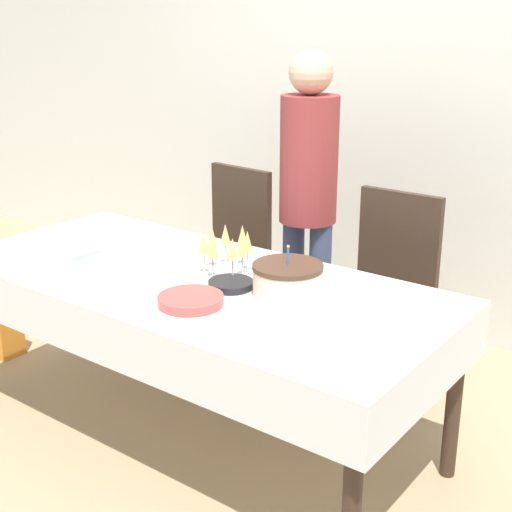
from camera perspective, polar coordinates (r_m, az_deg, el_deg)
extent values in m
plane|color=tan|center=(3.19, -4.78, -14.12)|extent=(12.00, 12.00, 0.00)
cube|color=silver|center=(4.08, 10.68, 13.08)|extent=(8.00, 0.05, 2.70)
cube|color=white|center=(2.86, -5.16, -1.95)|extent=(2.07, 0.90, 0.03)
cube|color=white|center=(2.90, -5.11, -3.62)|extent=(2.10, 0.93, 0.21)
cylinder|color=#38281E|center=(2.26, 7.69, -18.87)|extent=(0.06, 0.06, 0.70)
cylinder|color=#38281E|center=(3.90, -11.84, -2.34)|extent=(0.06, 0.06, 0.70)
cylinder|color=#38281E|center=(2.86, 15.59, -10.68)|extent=(0.06, 0.06, 0.70)
cube|color=#38281E|center=(3.74, -3.19, -1.17)|extent=(0.46, 0.46, 0.04)
cube|color=#38281E|center=(3.79, -1.21, 3.40)|extent=(0.40, 0.07, 0.50)
cylinder|color=#38281E|center=(3.59, -3.12, -6.13)|extent=(0.04, 0.04, 0.44)
cylinder|color=#38281E|center=(3.83, -6.94, -4.60)|extent=(0.04, 0.04, 0.44)
cylinder|color=#38281E|center=(3.83, 0.70, -4.47)|extent=(0.04, 0.04, 0.44)
cylinder|color=#38281E|center=(4.06, -3.13, -3.13)|extent=(0.04, 0.04, 0.44)
cube|color=#38281E|center=(3.26, 9.50, -4.48)|extent=(0.43, 0.43, 0.04)
cube|color=#38281E|center=(3.32, 11.35, 0.86)|extent=(0.40, 0.04, 0.50)
cylinder|color=#38281E|center=(3.14, 10.58, -10.28)|extent=(0.04, 0.04, 0.44)
cylinder|color=#38281E|center=(3.30, 4.99, -8.55)|extent=(0.04, 0.04, 0.44)
cylinder|color=#38281E|center=(3.43, 13.41, -7.88)|extent=(0.04, 0.04, 0.44)
cylinder|color=#38281E|center=(3.58, 8.16, -6.42)|extent=(0.04, 0.04, 0.44)
cylinder|color=beige|center=(2.62, 2.54, -2.21)|extent=(0.26, 0.26, 0.11)
cylinder|color=#4C3323|center=(2.60, 2.56, -0.86)|extent=(0.26, 0.26, 0.02)
cylinder|color=#3F72D8|center=(2.58, 2.58, -0.04)|extent=(0.01, 0.01, 0.06)
sphere|color=#F9CC4C|center=(2.57, 2.59, 0.76)|extent=(0.01, 0.01, 0.01)
cylinder|color=silver|center=(2.88, -2.31, -1.39)|extent=(0.32, 0.32, 0.01)
cylinder|color=silver|center=(2.84, -1.08, -1.59)|extent=(0.05, 0.05, 0.00)
cylinder|color=silver|center=(2.82, -1.09, -0.74)|extent=(0.01, 0.01, 0.08)
cone|color=#E0CC72|center=(2.80, -1.10, 0.91)|extent=(0.04, 0.04, 0.08)
cylinder|color=silver|center=(2.88, -0.69, -1.25)|extent=(0.05, 0.05, 0.00)
cylinder|color=silver|center=(2.87, -0.69, -0.41)|extent=(0.01, 0.01, 0.08)
cone|color=#E0CC72|center=(2.84, -0.70, 1.21)|extent=(0.04, 0.04, 0.08)
cylinder|color=silver|center=(2.96, -1.08, -0.70)|extent=(0.05, 0.05, 0.00)
cylinder|color=silver|center=(2.95, -1.08, 0.11)|extent=(0.01, 0.01, 0.08)
cone|color=#E0CC72|center=(2.92, -1.09, 1.70)|extent=(0.04, 0.04, 0.08)
cylinder|color=silver|center=(2.98, -2.43, -0.60)|extent=(0.05, 0.05, 0.00)
cylinder|color=silver|center=(2.96, -2.45, 0.21)|extent=(0.01, 0.01, 0.08)
cone|color=#E0CC72|center=(2.94, -2.47, 1.78)|extent=(0.04, 0.04, 0.08)
cylinder|color=silver|center=(2.94, -3.47, -0.88)|extent=(0.05, 0.05, 0.00)
cylinder|color=silver|center=(2.93, -3.49, -0.06)|extent=(0.01, 0.01, 0.08)
cone|color=#E0CC72|center=(2.90, -3.52, 1.53)|extent=(0.04, 0.04, 0.08)
cylinder|color=silver|center=(2.87, -4.15, -1.41)|extent=(0.05, 0.05, 0.00)
cylinder|color=silver|center=(2.85, -4.17, -0.57)|extent=(0.01, 0.01, 0.08)
cone|color=#E0CC72|center=(2.83, -4.21, 1.06)|extent=(0.04, 0.04, 0.08)
cylinder|color=silver|center=(2.82, -3.46, -1.77)|extent=(0.05, 0.05, 0.00)
cylinder|color=silver|center=(2.80, -3.48, -0.92)|extent=(0.01, 0.01, 0.08)
cone|color=#E0CC72|center=(2.77, -3.51, 0.74)|extent=(0.04, 0.04, 0.08)
cylinder|color=silver|center=(2.79, -1.86, -1.91)|extent=(0.05, 0.05, 0.00)
cylinder|color=silver|center=(2.78, -1.87, -1.05)|extent=(0.01, 0.01, 0.08)
cone|color=#E0CC72|center=(2.75, -1.89, 0.62)|extent=(0.04, 0.04, 0.08)
cylinder|color=#CC4C47|center=(2.58, -5.24, -3.83)|extent=(0.24, 0.24, 0.01)
cylinder|color=#CC4C47|center=(2.58, -5.25, -3.69)|extent=(0.24, 0.24, 0.01)
cylinder|color=#CC4C47|center=(2.58, -5.25, -3.55)|extent=(0.24, 0.24, 0.01)
cylinder|color=#CC4C47|center=(2.58, -5.26, -3.40)|extent=(0.24, 0.24, 0.01)
cylinder|color=#CC4C47|center=(2.57, -5.26, -3.26)|extent=(0.24, 0.24, 0.01)
cylinder|color=black|center=(2.73, -2.08, -2.50)|extent=(0.17, 0.17, 0.01)
cylinder|color=black|center=(2.73, -2.08, -2.37)|extent=(0.17, 0.17, 0.01)
cylinder|color=black|center=(2.73, -2.09, -2.23)|extent=(0.17, 0.17, 0.01)
cylinder|color=black|center=(2.72, -2.09, -2.09)|extent=(0.17, 0.17, 0.01)
cube|color=silver|center=(2.42, 0.85, -5.41)|extent=(0.30, 0.04, 0.00)
cube|color=silver|center=(3.16, -15.93, -0.15)|extent=(0.18, 0.09, 0.02)
cube|color=#8CC6E0|center=(3.22, -14.21, 0.30)|extent=(0.15, 0.15, 0.01)
cylinder|color=#3F4C72|center=(3.68, 2.96, -2.72)|extent=(0.11, 0.11, 0.77)
cylinder|color=#3F4C72|center=(3.60, 5.07, -3.27)|extent=(0.11, 0.11, 0.77)
cylinder|color=maroon|center=(3.45, 4.26, 7.69)|extent=(0.28, 0.28, 0.61)
sphere|color=#D8B293|center=(3.39, 4.42, 14.46)|extent=(0.21, 0.21, 0.21)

